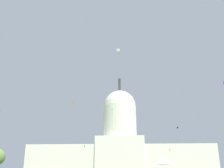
# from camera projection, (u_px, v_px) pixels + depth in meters

# --- Properties ---
(capitol_building) EXTENTS (123.14, 28.07, 68.16)m
(capitol_building) POSITION_uv_depth(u_px,v_px,m) (120.00, 148.00, 176.75)
(capitol_building) COLOR silver
(capitol_building) RESTS_ON ground_plane
(event_tent) EXTENTS (6.10, 5.48, 6.45)m
(event_tent) POSITION_uv_depth(u_px,v_px,m) (164.00, 167.00, 87.29)
(event_tent) COLOR white
(event_tent) RESTS_ON ground_plane
(kite_blue_mid) EXTENTS (1.34, 1.17, 2.59)m
(kite_blue_mid) POSITION_uv_depth(u_px,v_px,m) (112.00, 110.00, 133.24)
(kite_blue_mid) COLOR blue
(kite_orange_mid) EXTENTS (0.71, 0.84, 1.22)m
(kite_orange_mid) POSITION_uv_depth(u_px,v_px,m) (73.00, 102.00, 122.40)
(kite_orange_mid) COLOR orange
(kite_white_high) EXTENTS (1.18, 1.26, 2.93)m
(kite_white_high) POSITION_uv_depth(u_px,v_px,m) (118.00, 50.00, 93.50)
(kite_white_high) COLOR white
(kite_black_mid) EXTENTS (0.94, 0.52, 3.08)m
(kite_black_mid) POSITION_uv_depth(u_px,v_px,m) (177.00, 128.00, 158.64)
(kite_black_mid) COLOR black
(kite_lime_low) EXTENTS (0.58, 1.05, 2.75)m
(kite_lime_low) POSITION_uv_depth(u_px,v_px,m) (84.00, 147.00, 99.11)
(kite_lime_low) COLOR #8CD133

